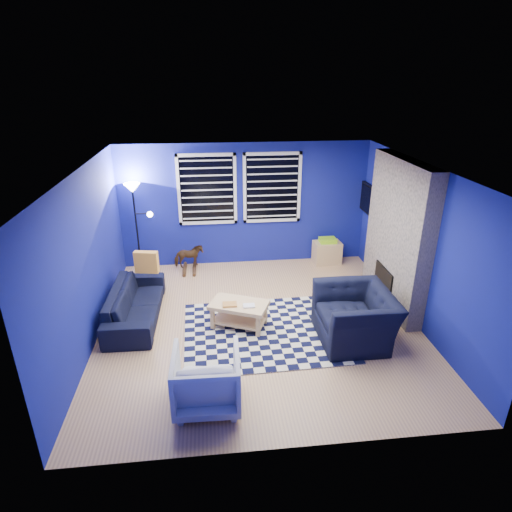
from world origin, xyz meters
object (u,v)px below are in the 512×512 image
Objects in this scene: cabinet at (327,252)px; floor_lamp at (135,201)px; rocking_horse at (189,257)px; armchair_big at (355,316)px; coffee_table at (239,310)px; tv at (371,201)px; armchair_bent at (207,379)px; sofa at (135,303)px.

floor_lamp is (-3.84, -0.00, 1.24)m from cabinet.
cabinet reaches higher than rocking_horse.
coffee_table is (-1.69, 0.53, -0.08)m from armchair_big.
rocking_horse is at bearing 177.38° from tv.
armchair_bent is 4.32m from floor_lamp.
coffee_table is at bearing -143.63° from tv.
rocking_horse is 0.32× the size of floor_lamp.
tv reaches higher than coffee_table.
sofa is 2.22m from floor_lamp.
floor_lamp is at bearing -129.41° from armchair_big.
tv reaches higher than cabinet.
rocking_horse is 2.37m from coffee_table.
tv is 3.79m from rocking_horse.
tv is 3.61m from coffee_table.
armchair_bent is 0.45× the size of floor_lamp.
sofa is at bearing -85.36° from floor_lamp.
floor_lamp reaches higher than sofa.
armchair_bent is at bearing -71.93° from floor_lamp.
armchair_bent reaches higher than cabinet.
tv is at bearing -129.90° from armchair_bent.
cabinet is at bearing 0.05° from floor_lamp.
tv is 0.99× the size of coffee_table.
armchair_bent is 1.40× the size of cabinet.
cabinet is at bearing -99.82° from rocking_horse.
armchair_bent reaches higher than rocking_horse.
cabinet is at bearing 172.55° from armchair_big.
armchair_big is 1.18× the size of coffee_table.
armchair_big is 3.74m from rocking_horse.
rocking_horse reaches higher than coffee_table.
armchair_bent is 0.80× the size of coffee_table.
sofa is 3.49m from armchair_big.
armchair_bent is at bearing -125.76° from cabinet.
cabinet is (0.34, 2.82, -0.14)m from armchair_big.
sofa is 3.27× the size of cabinet.
armchair_bent is 4.72m from cabinet.
armchair_big is at bearing -17.23° from coffee_table.
rocking_horse is at bearing -23.11° from sofa.
tv is 4.58m from floor_lamp.
rocking_horse is at bearing -137.63° from armchair_big.
tv is 0.84× the size of armchair_big.
sofa is 4.13m from cabinet.
sofa is 1.04× the size of floor_lamp.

